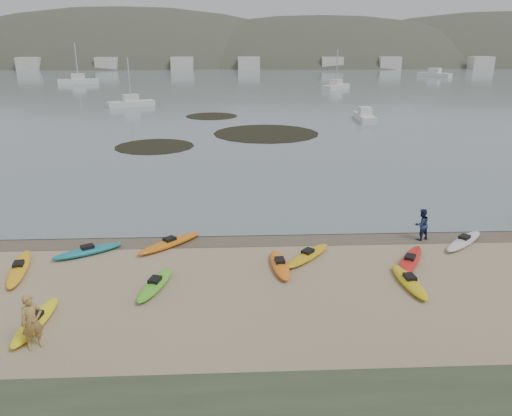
{
  "coord_description": "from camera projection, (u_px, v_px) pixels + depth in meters",
  "views": [
    {
      "loc": [
        -1.09,
        -23.37,
        9.43
      ],
      "look_at": [
        0.0,
        0.0,
        1.5
      ],
      "focal_mm": 35.0,
      "sensor_mm": 36.0,
      "label": 1
    }
  ],
  "objects": [
    {
      "name": "wet_sand",
      "position": [
        256.0,
        238.0,
        24.9
      ],
      "size": [
        60.0,
        60.0,
        0.0
      ],
      "primitive_type": "plane",
      "color": "brown",
      "rests_on": "ground"
    },
    {
      "name": "far_town",
      "position": [
        254.0,
        63.0,
        161.97
      ],
      "size": [
        199.0,
        5.0,
        4.0
      ],
      "color": "beige",
      "rests_on": "ground"
    },
    {
      "name": "far_hills",
      "position": [
        326.0,
        101.0,
        215.53
      ],
      "size": [
        550.0,
        135.0,
        80.0
      ],
      "color": "#384235",
      "rests_on": "ground"
    },
    {
      "name": "moored_boats",
      "position": [
        279.0,
        84.0,
        103.79
      ],
      "size": [
        95.43,
        80.15,
        1.22
      ],
      "color": "silver",
      "rests_on": "ground"
    },
    {
      "name": "kayaks",
      "position": [
        239.0,
        265.0,
        21.6
      ],
      "size": [
        22.55,
        10.05,
        0.34
      ],
      "color": "silver",
      "rests_on": "ground"
    },
    {
      "name": "ground",
      "position": [
        256.0,
        236.0,
        25.18
      ],
      "size": [
        600.0,
        600.0,
        0.0
      ],
      "primitive_type": "plane",
      "color": "tan",
      "rests_on": "ground"
    },
    {
      "name": "kelp_mats",
      "position": [
        230.0,
        132.0,
        53.2
      ],
      "size": [
        19.89,
        25.84,
        0.04
      ],
      "color": "black",
      "rests_on": "water"
    },
    {
      "name": "water",
      "position": [
        233.0,
        55.0,
        308.97
      ],
      "size": [
        1200.0,
        1200.0,
        0.0
      ],
      "primitive_type": "plane",
      "color": "slate",
      "rests_on": "ground"
    },
    {
      "name": "person_east",
      "position": [
        422.0,
        224.0,
        24.48
      ],
      "size": [
        0.95,
        0.85,
        1.61
      ],
      "primitive_type": "imported",
      "rotation": [
        0.0,
        0.0,
        3.5
      ],
      "color": "navy",
      "rests_on": "ground"
    },
    {
      "name": "person_west",
      "position": [
        32.0,
        322.0,
        15.79
      ],
      "size": [
        0.82,
        0.77,
        1.89
      ],
      "primitive_type": "imported",
      "rotation": [
        0.0,
        0.0,
        0.62
      ],
      "color": "tan",
      "rests_on": "ground"
    }
  ]
}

